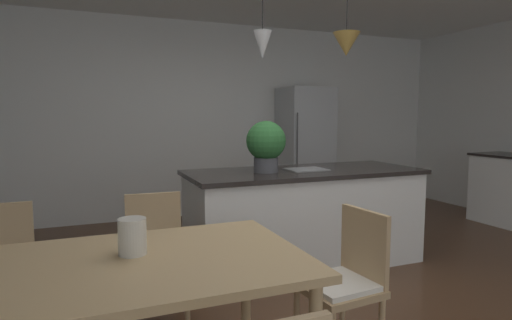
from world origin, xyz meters
TOP-DOWN VIEW (x-y plane):
  - ground_plane at (0.00, 0.00)m, footprint 10.00×8.40m
  - wall_back_kitchen at (0.00, 3.26)m, footprint 10.00×0.12m
  - dining_table at (-1.46, -0.67)m, footprint 2.06×1.02m
  - chair_far_right at (-0.99, 0.21)m, footprint 0.42×0.42m
  - chair_kitchen_end at (-0.06, -0.67)m, footprint 0.43×0.43m
  - kitchen_island at (0.50, 0.86)m, footprint 2.23×0.90m
  - refrigerator at (1.59, 2.86)m, footprint 0.69×0.67m
  - pendant_over_island_main at (0.07, 0.86)m, footprint 0.16×0.16m
  - pendant_over_island_aux at (0.93, 0.86)m, footprint 0.26×0.26m
  - potted_plant_on_island at (0.10, 0.86)m, footprint 0.36×0.36m
  - vase_on_dining_table at (-1.22, -0.57)m, footprint 0.13×0.13m

SIDE VIEW (x-z plane):
  - ground_plane at x=0.00m, z-range -0.04..0.00m
  - kitchen_island at x=0.50m, z-range 0.01..0.92m
  - chair_far_right at x=-0.99m, z-range 0.04..0.91m
  - chair_kitchen_end at x=-0.06m, z-range 0.04..0.91m
  - dining_table at x=-1.46m, z-range 0.31..1.05m
  - vase_on_dining_table at x=-1.22m, z-range 0.74..0.92m
  - refrigerator at x=1.59m, z-range 0.00..1.81m
  - potted_plant_on_island at x=0.10m, z-range 0.93..1.39m
  - wall_back_kitchen at x=0.00m, z-range 0.00..2.70m
  - pendant_over_island_main at x=0.07m, z-range 1.63..2.43m
  - pendant_over_island_aux at x=0.93m, z-range 1.72..2.45m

